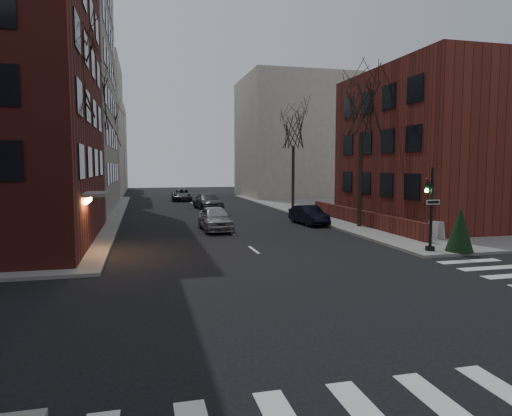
{
  "coord_description": "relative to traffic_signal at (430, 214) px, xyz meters",
  "views": [
    {
      "loc": [
        -5.37,
        -9.98,
        4.22
      ],
      "look_at": [
        0.41,
        13.19,
        2.0
      ],
      "focal_mm": 32.0,
      "sensor_mm": 36.0,
      "label": 1
    }
  ],
  "objects": [
    {
      "name": "sandwich_board",
      "position": [
        2.4,
        2.83,
        -1.24
      ],
      "size": [
        0.66,
        0.76,
        1.03
      ],
      "primitive_type": "cube",
      "rotation": [
        0.0,
        0.0,
        0.39
      ],
      "color": "silver",
      "rests_on": "sidewalk_far_right"
    },
    {
      "name": "building_distant_lb",
      "position": [
        -20.94,
        63.01,
        5.09
      ],
      "size": [
        10.0,
        12.0,
        14.0
      ],
      "primitive_type": "cube",
      "color": "beige",
      "rests_on": "ground"
    },
    {
      "name": "evergreen_shrub",
      "position": [
        1.3,
        -0.49,
        -0.7
      ],
      "size": [
        1.56,
        1.56,
        2.12
      ],
      "primitive_type": "cone",
      "rotation": [
        0.0,
        0.0,
        0.27
      ],
      "color": "#16321E",
      "rests_on": "sidewalk_far_right"
    },
    {
      "name": "tree_left_b",
      "position": [
        -16.74,
        17.01,
        7.0
      ],
      "size": [
        4.4,
        4.4,
        10.8
      ],
      "color": "#2D231C",
      "rests_on": "sidewalk_far_left"
    },
    {
      "name": "building_distant_la",
      "position": [
        -22.94,
        46.01,
        7.09
      ],
      "size": [
        14.0,
        16.0,
        18.0
      ],
      "primitive_type": "cube",
      "color": "beige",
      "rests_on": "ground"
    },
    {
      "name": "tree_left_a",
      "position": [
        -16.74,
        5.01,
        6.56
      ],
      "size": [
        4.18,
        4.18,
        10.26
      ],
      "color": "#2D231C",
      "rests_on": "sidewalk_far_left"
    },
    {
      "name": "tree_left_c",
      "position": [
        -16.74,
        31.01,
        6.12
      ],
      "size": [
        3.96,
        3.96,
        9.72
      ],
      "color": "#2D231C",
      "rests_on": "sidewalk_far_left"
    },
    {
      "name": "ground",
      "position": [
        -7.94,
        -8.99,
        -1.91
      ],
      "size": [
        160.0,
        160.0,
        0.0
      ],
      "primitive_type": "plane",
      "color": "black",
      "rests_on": "ground"
    },
    {
      "name": "traffic_signal",
      "position": [
        0.0,
        0.0,
        0.0
      ],
      "size": [
        0.76,
        0.44,
        4.0
      ],
      "color": "black",
      "rests_on": "sidewalk_far_right"
    },
    {
      "name": "car_lane_far",
      "position": [
        -8.74,
        36.51,
        -1.2
      ],
      "size": [
        2.57,
        5.2,
        1.42
      ],
      "primitive_type": "imported",
      "rotation": [
        0.0,
        0.0,
        -0.04
      ],
      "color": "#3A3B3F",
      "rests_on": "ground"
    },
    {
      "name": "car_lane_silver",
      "position": [
        -8.74,
        10.34,
        -1.11
      ],
      "size": [
        1.92,
        4.7,
        1.59
      ],
      "primitive_type": "imported",
      "rotation": [
        0.0,
        0.0,
        0.01
      ],
      "color": "#97969C",
      "rests_on": "ground"
    },
    {
      "name": "low_wall_right",
      "position": [
        1.36,
        10.01,
        -1.26
      ],
      "size": [
        0.35,
        16.0,
        1.0
      ],
      "primitive_type": "cube",
      "color": "maroon",
      "rests_on": "sidewalk_far_right"
    },
    {
      "name": "streetlamp_near",
      "position": [
        -16.14,
        13.01,
        2.33
      ],
      "size": [
        0.36,
        0.36,
        6.28
      ],
      "color": "black",
      "rests_on": "sidewalk_far_left"
    },
    {
      "name": "building_right_brick",
      "position": [
        8.56,
        10.01,
        3.59
      ],
      "size": [
        12.0,
        14.0,
        11.0
      ],
      "primitive_type": "cube",
      "color": "maroon",
      "rests_on": "ground"
    },
    {
      "name": "parked_sedan",
      "position": [
        -1.74,
        11.74,
        -1.23
      ],
      "size": [
        1.82,
        4.26,
        1.36
      ],
      "primitive_type": "imported",
      "rotation": [
        0.0,
        0.0,
        0.09
      ],
      "color": "black",
      "rests_on": "ground"
    },
    {
      "name": "streetlamp_far",
      "position": [
        -16.14,
        33.01,
        2.33
      ],
      "size": [
        0.36,
        0.36,
        6.28
      ],
      "color": "black",
      "rests_on": "sidewalk_far_left"
    },
    {
      "name": "car_lane_gray",
      "position": [
        -7.14,
        25.23,
        -1.15
      ],
      "size": [
        2.76,
        5.43,
        1.51
      ],
      "primitive_type": "imported",
      "rotation": [
        0.0,
        0.0,
        0.13
      ],
      "color": "#3D3D41",
      "rests_on": "ground"
    },
    {
      "name": "sidewalk_far_right",
      "position": [
        21.06,
        21.01,
        -1.83
      ],
      "size": [
        44.0,
        44.0,
        0.15
      ],
      "primitive_type": "cube",
      "color": "gray",
      "rests_on": "ground"
    },
    {
      "name": "building_distant_ra",
      "position": [
        7.06,
        41.01,
        6.09
      ],
      "size": [
        14.0,
        14.0,
        16.0
      ],
      "primitive_type": "cube",
      "color": "beige",
      "rests_on": "ground"
    },
    {
      "name": "tree_right_b",
      "position": [
        0.86,
        23.01,
        5.68
      ],
      "size": [
        3.74,
        3.74,
        9.18
      ],
      "color": "#2D231C",
      "rests_on": "sidewalk_far_right"
    },
    {
      "name": "tree_right_a",
      "position": [
        0.86,
        9.01,
        6.12
      ],
      "size": [
        3.96,
        3.96,
        9.72
      ],
      "color": "#2D231C",
      "rests_on": "sidewalk_far_right"
    }
  ]
}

